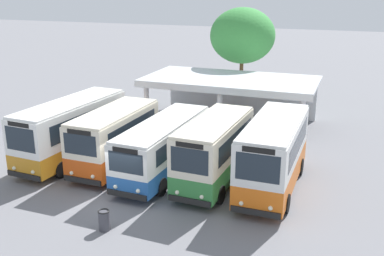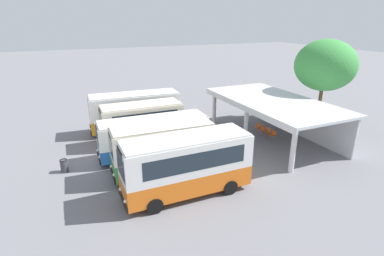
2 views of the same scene
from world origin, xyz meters
name	(u,v)px [view 2 (image 2 of 2)]	position (x,y,z in m)	size (l,w,h in m)	color
ground_plane	(103,161)	(0.00, 0.00, 0.00)	(180.00, 180.00, 0.00)	slate
city_bus_nearest_orange	(135,110)	(-5.24, 3.76, 1.91)	(2.77, 8.11, 3.47)	black
city_bus_second_in_row	(142,121)	(-2.33, 3.59, 1.81)	(2.45, 6.61, 3.27)	black
city_bus_middle_cream	(154,135)	(0.58, 3.68, 1.64)	(2.48, 8.13, 2.93)	black
city_bus_fourth_amber	(163,147)	(3.49, 3.41, 1.87)	(2.48, 6.71, 3.40)	black
city_bus_fifth_blue	(186,164)	(6.40, 3.83, 1.96)	(2.44, 7.49, 3.56)	black
terminal_canopy	(280,107)	(1.35, 14.53, 2.69)	(12.24, 6.30, 3.40)	silver
waiting_chair_end_by_column	(258,127)	(-0.30, 13.69, 0.52)	(0.45, 0.45, 0.86)	slate
waiting_chair_second_from_end	(262,129)	(0.40, 13.64, 0.52)	(0.45, 0.45, 0.86)	slate
waiting_chair_middle_seat	(268,132)	(1.09, 13.70, 0.52)	(0.45, 0.45, 0.86)	slate
waiting_chair_fourth_seat	(273,134)	(1.78, 13.68, 0.52)	(0.45, 0.45, 0.86)	slate
roadside_tree_behind_canopy	(325,65)	(0.61, 19.84, 5.76)	(5.37, 5.37, 8.05)	brown
litter_bin_apron	(64,166)	(0.62, -2.60, 0.46)	(0.49, 0.49, 0.90)	#3F3F47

